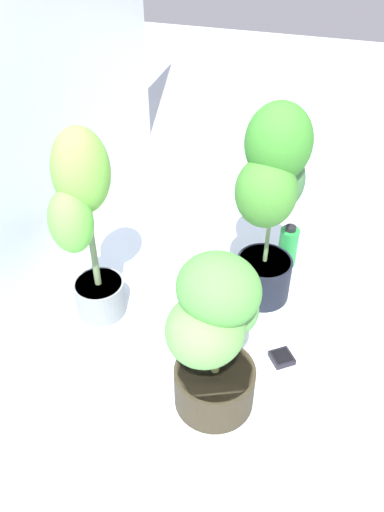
# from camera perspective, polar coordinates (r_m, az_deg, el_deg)

# --- Properties ---
(ground_plane) EXTENTS (8.00, 8.00, 0.00)m
(ground_plane) POSITION_cam_1_polar(r_m,az_deg,el_deg) (2.10, 2.51, -9.09)
(ground_plane) COLOR silver
(ground_plane) RESTS_ON ground
(potted_plant_front_left) EXTENTS (0.41, 0.36, 0.64)m
(potted_plant_front_left) POSITION_cam_1_polar(r_m,az_deg,el_deg) (1.64, 2.54, -8.46)
(potted_plant_front_left) COLOR #30291B
(potted_plant_front_left) RESTS_ON ground
(potted_plant_front_right) EXTENTS (0.40, 0.34, 0.87)m
(potted_plant_front_right) POSITION_cam_1_polar(r_m,az_deg,el_deg) (1.97, 8.69, 6.57)
(potted_plant_front_right) COLOR black
(potted_plant_front_right) RESTS_ON ground
(potted_plant_back_center) EXTENTS (0.33, 0.25, 0.83)m
(potted_plant_back_center) POSITION_cam_1_polar(r_m,az_deg,el_deg) (1.92, -11.66, 3.92)
(potted_plant_back_center) COLOR slate
(potted_plant_back_center) RESTS_ON ground
(hygrometer_box) EXTENTS (0.11, 0.11, 0.03)m
(hygrometer_box) POSITION_cam_1_polar(r_m,az_deg,el_deg) (2.05, 9.76, -10.88)
(hygrometer_box) COLOR black
(hygrometer_box) RESTS_ON ground
(nutrient_bottle) EXTENTS (0.09, 0.09, 0.21)m
(nutrient_bottle) POSITION_cam_1_polar(r_m,az_deg,el_deg) (2.41, 10.43, 1.03)
(nutrient_bottle) COLOR #218437
(nutrient_bottle) RESTS_ON ground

